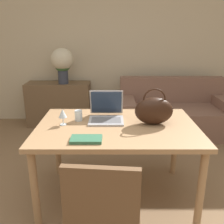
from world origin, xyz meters
TOP-DOWN VIEW (x-y plane):
  - wall_back at (0.00, 2.94)m, footprint 10.00×0.06m
  - dining_table at (-0.02, 0.69)m, footprint 1.40×0.95m
  - chair at (-0.11, -0.13)m, footprint 0.48×0.48m
  - couch at (0.90, 2.32)m, footprint 1.66×0.86m
  - sideboard at (-0.95, 2.65)m, footprint 1.03×0.40m
  - laptop at (-0.12, 0.85)m, footprint 0.32×0.33m
  - drinking_glass at (-0.37, 0.80)m, footprint 0.07×0.07m
  - wine_glass at (-0.49, 0.69)m, footprint 0.07×0.07m
  - handbag at (0.30, 0.71)m, footprint 0.33×0.17m
  - flower_vase at (-0.84, 2.59)m, footprint 0.35×0.35m
  - book at (-0.26, 0.36)m, footprint 0.24×0.14m

SIDE VIEW (x-z plane):
  - couch at x=0.90m, z-range -0.13..0.69m
  - sideboard at x=-0.95m, z-range 0.00..0.72m
  - chair at x=-0.11m, z-range 0.06..0.93m
  - dining_table at x=-0.02m, z-range 0.29..1.03m
  - book at x=-0.26m, z-range 0.74..0.76m
  - drinking_glass at x=-0.37m, z-range 0.74..0.84m
  - laptop at x=-0.12m, z-range 0.68..0.94m
  - wine_glass at x=-0.49m, z-range 0.77..0.91m
  - handbag at x=0.30m, z-range 0.70..1.03m
  - flower_vase at x=-0.84m, z-range 0.78..1.34m
  - wall_back at x=0.00m, z-range 0.00..2.70m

